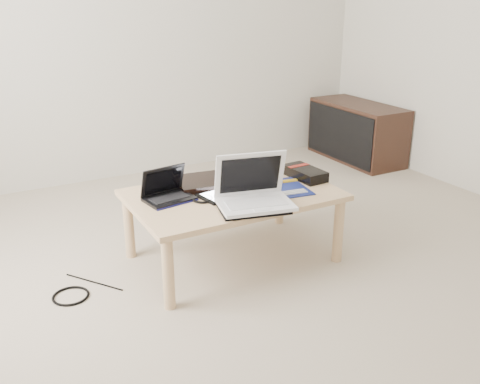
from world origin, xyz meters
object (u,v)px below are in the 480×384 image
media_cabinet (356,132)px  netbook (167,193)px  coffee_table (233,201)px  white_laptop (254,194)px  gpu_box (305,173)px

media_cabinet → netbook: 2.46m
coffee_table → media_cabinet: size_ratio=1.22×
coffee_table → white_laptop: (-0.01, -0.24, 0.12)m
coffee_table → media_cabinet: media_cabinet is taller
media_cabinet → white_laptop: (-1.86, -1.40, 0.22)m
white_laptop → netbook: bearing=138.1°
media_cabinet → netbook: (-2.20, -1.10, 0.19)m
netbook → gpu_box: netbook is taller
coffee_table → gpu_box: gpu_box is taller
white_laptop → gpu_box: bearing=27.0°
netbook → gpu_box: size_ratio=0.96×
netbook → media_cabinet: bearing=26.5°
white_laptop → coffee_table: bearing=88.5°
netbook → white_laptop: size_ratio=0.66×
gpu_box → media_cabinet: bearing=40.0°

